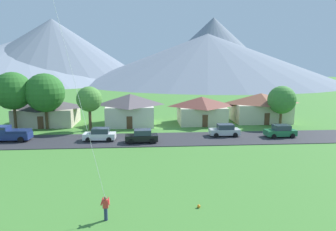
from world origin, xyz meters
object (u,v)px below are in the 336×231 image
(house_leftmost, at_px, (202,110))
(tree_right_of_center, at_px, (13,91))
(tree_near_left, at_px, (89,99))
(parked_car_black_mid_east, at_px, (142,136))
(house_rightmost, at_px, (130,109))
(pickup_truck_navy_west_side, at_px, (9,134))
(soccer_ball, at_px, (199,206))
(house_right_center, at_px, (47,111))
(tree_left_of_center, at_px, (282,100))
(parked_car_green_west_end, at_px, (280,131))
(tree_center, at_px, (45,93))
(parked_car_silver_east_end, at_px, (225,130))
(house_left_center, at_px, (261,107))
(parked_car_white_mid_west, at_px, (100,135))

(house_leftmost, bearing_deg, tree_right_of_center, -173.56)
(tree_near_left, relative_size, parked_car_black_mid_east, 1.60)
(house_leftmost, bearing_deg, parked_car_black_mid_east, -129.37)
(house_rightmost, xyz_separation_m, pickup_truck_navy_west_side, (-15.53, -10.25, -1.61))
(tree_near_left, xyz_separation_m, soccer_ball, (12.23, -26.60, -4.69))
(house_right_center, height_order, tree_left_of_center, tree_left_of_center)
(parked_car_green_west_end, bearing_deg, house_rightmost, 153.03)
(tree_center, bearing_deg, parked_car_black_mid_east, -32.13)
(tree_right_of_center, distance_m, parked_car_black_mid_east, 22.07)
(parked_car_black_mid_east, height_order, pickup_truck_navy_west_side, pickup_truck_navy_west_side)
(house_leftmost, relative_size, tree_center, 0.96)
(tree_center, bearing_deg, tree_near_left, -10.12)
(house_right_center, bearing_deg, tree_left_of_center, -6.42)
(tree_right_of_center, height_order, parked_car_silver_east_end, tree_right_of_center)
(house_leftmost, distance_m, parked_car_black_mid_east, 16.02)
(tree_center, distance_m, pickup_truck_navy_west_side, 9.04)
(tree_center, bearing_deg, house_leftmost, 6.83)
(house_left_center, relative_size, tree_center, 1.17)
(tree_left_of_center, height_order, tree_center, tree_center)
(house_right_center, relative_size, tree_center, 1.17)
(parked_car_silver_east_end, bearing_deg, tree_center, 165.83)
(parked_car_green_west_end, bearing_deg, house_leftmost, 130.22)
(parked_car_white_mid_west, bearing_deg, house_right_center, 131.08)
(house_left_center, relative_size, parked_car_green_west_end, 2.39)
(parked_car_black_mid_east, distance_m, pickup_truck_navy_west_side, 17.65)
(pickup_truck_navy_west_side, xyz_separation_m, soccer_ball, (21.78, -20.56, -0.94))
(parked_car_white_mid_west, relative_size, parked_car_silver_east_end, 1.01)
(tree_center, relative_size, parked_car_silver_east_end, 2.07)
(tree_center, xyz_separation_m, soccer_ball, (19.13, -27.83, -5.60))
(parked_car_silver_east_end, xyz_separation_m, pickup_truck_navy_west_side, (-29.19, -0.57, 0.19))
(house_leftmost, distance_m, parked_car_white_mid_west, 19.21)
(parked_car_silver_east_end, bearing_deg, tree_left_of_center, 29.82)
(parked_car_green_west_end, xyz_separation_m, parked_car_black_mid_east, (-19.29, -1.49, 0.00))
(house_leftmost, xyz_separation_m, parked_car_green_west_end, (9.17, -10.85, -1.50))
(house_leftmost, xyz_separation_m, soccer_ball, (-5.86, -30.83, -2.25))
(soccer_ball, bearing_deg, house_leftmost, 79.23)
(tree_center, relative_size, soccer_ball, 36.35)
(house_rightmost, relative_size, tree_center, 0.95)
(house_left_center, height_order, house_right_center, house_left_center)
(tree_left_of_center, bearing_deg, parked_car_black_mid_east, -158.47)
(house_left_center, xyz_separation_m, soccer_ball, (-16.50, -31.55, -2.48))
(house_right_center, bearing_deg, house_leftmost, -2.04)
(tree_near_left, bearing_deg, house_leftmost, 13.14)
(tree_left_of_center, height_order, soccer_ball, tree_left_of_center)
(tree_right_of_center, xyz_separation_m, soccer_ball, (23.73, -27.49, -5.96))
(parked_car_white_mid_west, distance_m, parked_car_silver_east_end, 17.29)
(soccer_ball, bearing_deg, tree_right_of_center, 130.79)
(house_leftmost, bearing_deg, parked_car_silver_east_end, -80.98)
(house_leftmost, height_order, house_right_center, house_leftmost)
(house_right_center, distance_m, parked_car_white_mid_west, 15.84)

